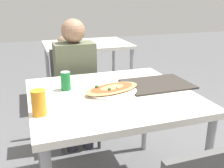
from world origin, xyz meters
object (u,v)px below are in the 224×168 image
(chair_far_seated, at_px, (74,92))
(person_seated, at_px, (76,76))
(soda_can, at_px, (66,81))
(drink_glass, at_px, (39,103))
(dining_table, at_px, (111,104))
(pizza_main, at_px, (112,89))

(chair_far_seated, xyz_separation_m, person_seated, (-0.00, -0.12, 0.19))
(soda_can, distance_m, drink_glass, 0.39)
(drink_glass, bearing_deg, dining_table, 21.19)
(chair_far_seated, relative_size, soda_can, 7.20)
(person_seated, bearing_deg, soda_can, 72.65)
(chair_far_seated, distance_m, person_seated, 0.22)
(dining_table, xyz_separation_m, person_seated, (-0.10, 0.70, 0.01))
(chair_far_seated, relative_size, person_seated, 0.76)
(person_seated, distance_m, soda_can, 0.58)
(dining_table, height_order, person_seated, person_seated)
(drink_glass, bearing_deg, pizza_main, 23.00)
(soda_can, bearing_deg, person_seated, 72.65)
(soda_can, bearing_deg, dining_table, -31.02)
(dining_table, distance_m, soda_can, 0.34)
(dining_table, height_order, pizza_main, pizza_main)
(dining_table, height_order, soda_can, soda_can)
(pizza_main, bearing_deg, drink_glass, -157.00)
(dining_table, bearing_deg, soda_can, 148.98)
(dining_table, relative_size, chair_far_seated, 1.16)
(dining_table, relative_size, drink_glass, 7.57)
(chair_far_seated, distance_m, drink_glass, 1.11)
(chair_far_seated, bearing_deg, dining_table, 97.04)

